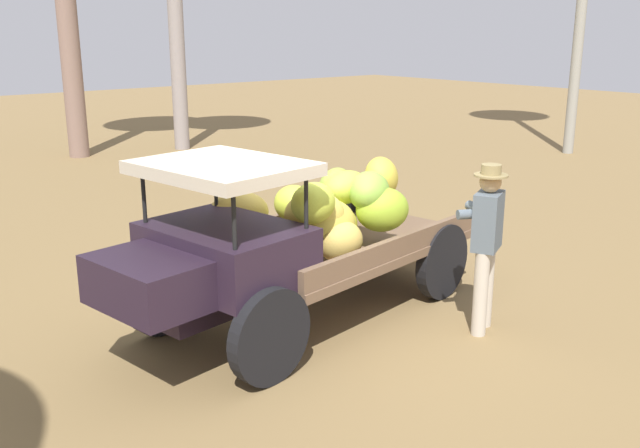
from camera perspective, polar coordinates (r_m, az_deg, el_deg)
ground_plane at (r=7.64m, az=-1.29°, el=-8.17°), size 60.00×60.00×0.00m
truck at (r=7.40m, az=-2.17°, el=-0.93°), size 4.60×2.27×1.89m
farmer at (r=7.38m, az=13.31°, el=-1.09°), size 0.57×0.53×1.78m
wooden_crate at (r=9.99m, az=6.93°, el=-1.09°), size 0.68×0.73×0.46m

